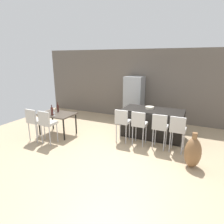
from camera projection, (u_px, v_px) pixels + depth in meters
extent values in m
plane|color=tan|center=(125.00, 143.00, 5.96)|extent=(10.00, 10.00, 0.00)
cube|color=#665B51|center=(150.00, 86.00, 7.94)|extent=(10.00, 0.12, 2.90)
cube|color=black|center=(152.00, 123.00, 6.39)|extent=(1.95, 0.94, 0.92)
cube|color=beige|center=(123.00, 121.00, 5.95)|extent=(0.41, 0.41, 0.08)
cube|color=beige|center=(121.00, 116.00, 5.74)|extent=(0.40, 0.07, 0.36)
cylinder|color=#B2B2B7|center=(120.00, 129.00, 6.25)|extent=(0.03, 0.03, 0.61)
cylinder|color=#B2B2B7|center=(129.00, 131.00, 6.12)|extent=(0.03, 0.03, 0.61)
cylinder|color=#B2B2B7|center=(116.00, 133.00, 5.97)|extent=(0.03, 0.03, 0.61)
cylinder|color=#B2B2B7|center=(126.00, 134.00, 5.84)|extent=(0.03, 0.03, 0.61)
cube|color=beige|center=(140.00, 124.00, 5.73)|extent=(0.40, 0.40, 0.08)
cube|color=beige|center=(138.00, 118.00, 5.53)|extent=(0.40, 0.06, 0.36)
cylinder|color=#B2B2B7|center=(136.00, 132.00, 6.03)|extent=(0.03, 0.03, 0.61)
cylinder|color=#B2B2B7|center=(146.00, 134.00, 5.90)|extent=(0.03, 0.03, 0.61)
cylinder|color=#B2B2B7|center=(133.00, 136.00, 5.75)|extent=(0.03, 0.03, 0.61)
cylinder|color=#B2B2B7|center=(143.00, 137.00, 5.62)|extent=(0.03, 0.03, 0.61)
cube|color=beige|center=(160.00, 127.00, 5.48)|extent=(0.40, 0.40, 0.08)
cube|color=beige|center=(160.00, 121.00, 5.28)|extent=(0.40, 0.06, 0.36)
cylinder|color=#B2B2B7|center=(155.00, 135.00, 5.78)|extent=(0.03, 0.03, 0.61)
cylinder|color=#B2B2B7|center=(166.00, 137.00, 5.65)|extent=(0.03, 0.03, 0.61)
cylinder|color=#B2B2B7|center=(153.00, 139.00, 5.50)|extent=(0.03, 0.03, 0.61)
cylinder|color=#B2B2B7|center=(164.00, 141.00, 5.37)|extent=(0.03, 0.03, 0.61)
cube|color=beige|center=(178.00, 129.00, 5.29)|extent=(0.41, 0.41, 0.08)
cube|color=beige|center=(178.00, 124.00, 5.08)|extent=(0.40, 0.07, 0.36)
cylinder|color=#B2B2B7|center=(172.00, 138.00, 5.59)|extent=(0.03, 0.03, 0.61)
cylinder|color=#B2B2B7|center=(184.00, 140.00, 5.44)|extent=(0.03, 0.03, 0.61)
cylinder|color=#B2B2B7|center=(170.00, 142.00, 5.31)|extent=(0.03, 0.03, 0.61)
cylinder|color=#B2B2B7|center=(182.00, 144.00, 5.17)|extent=(0.03, 0.03, 0.61)
cube|color=#4C4238|center=(57.00, 114.00, 6.49)|extent=(1.16, 0.77, 0.04)
cylinder|color=black|center=(53.00, 120.00, 7.09)|extent=(0.05, 0.05, 0.70)
cylinder|color=black|center=(76.00, 124.00, 6.66)|extent=(0.05, 0.05, 0.70)
cylinder|color=black|center=(39.00, 125.00, 6.52)|extent=(0.05, 0.05, 0.70)
cylinder|color=black|center=(64.00, 130.00, 6.09)|extent=(0.05, 0.05, 0.70)
cube|color=beige|center=(36.00, 121.00, 6.02)|extent=(0.41, 0.41, 0.08)
cube|color=beige|center=(31.00, 115.00, 5.81)|extent=(0.40, 0.07, 0.36)
cylinder|color=#B2B2B7|center=(37.00, 129.00, 6.32)|extent=(0.03, 0.03, 0.61)
cylinder|color=#B2B2B7|center=(44.00, 130.00, 6.18)|extent=(0.03, 0.03, 0.61)
cylinder|color=#B2B2B7|center=(29.00, 132.00, 6.04)|extent=(0.03, 0.03, 0.61)
cylinder|color=#B2B2B7|center=(37.00, 134.00, 5.91)|extent=(0.03, 0.03, 0.61)
cube|color=beige|center=(49.00, 123.00, 5.81)|extent=(0.41, 0.41, 0.08)
cube|color=beige|center=(44.00, 118.00, 5.60)|extent=(0.40, 0.07, 0.36)
cylinder|color=#B2B2B7|center=(49.00, 131.00, 6.11)|extent=(0.03, 0.03, 0.61)
cylinder|color=#B2B2B7|center=(57.00, 133.00, 5.97)|extent=(0.03, 0.03, 0.61)
cylinder|color=#B2B2B7|center=(42.00, 135.00, 5.83)|extent=(0.03, 0.03, 0.61)
cylinder|color=#B2B2B7|center=(50.00, 136.00, 5.69)|extent=(0.03, 0.03, 0.61)
cylinder|color=#471E19|center=(52.00, 111.00, 6.30)|extent=(0.08, 0.08, 0.25)
cylinder|color=#471E19|center=(52.00, 106.00, 6.25)|extent=(0.03, 0.03, 0.08)
cylinder|color=#471E19|center=(58.00, 108.00, 6.68)|extent=(0.07, 0.07, 0.24)
cylinder|color=#471E19|center=(58.00, 103.00, 6.64)|extent=(0.02, 0.02, 0.10)
cylinder|color=silver|center=(54.00, 116.00, 6.21)|extent=(0.06, 0.06, 0.00)
cylinder|color=silver|center=(54.00, 115.00, 6.20)|extent=(0.01, 0.01, 0.08)
cone|color=silver|center=(54.00, 112.00, 6.18)|extent=(0.07, 0.07, 0.09)
cube|color=#939699|center=(134.00, 99.00, 7.91)|extent=(0.72, 0.68, 1.84)
cylinder|color=beige|center=(150.00, 108.00, 6.39)|extent=(0.28, 0.28, 0.07)
ellipsoid|color=brown|center=(193.00, 153.00, 4.57)|extent=(0.39, 0.39, 0.74)
cylinder|color=brown|center=(195.00, 136.00, 4.45)|extent=(0.12, 0.12, 0.15)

